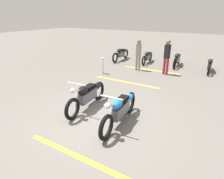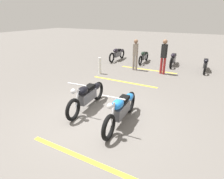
{
  "view_description": "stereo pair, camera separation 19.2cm",
  "coord_description": "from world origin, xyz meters",
  "px_view_note": "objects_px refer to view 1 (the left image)",
  "views": [
    {
      "loc": [
        -3.98,
        -2.83,
        2.9
      ],
      "look_at": [
        0.85,
        0.0,
        0.65
      ],
      "focal_mm": 30.03,
      "sensor_mm": 36.0,
      "label": 1
    },
    {
      "loc": [
        -4.07,
        -2.66,
        2.9
      ],
      "look_at": [
        0.85,
        0.0,
        0.65
      ],
      "focal_mm": 30.03,
      "sensor_mm": 36.0,
      "label": 2
    }
  ],
  "objects_px": {
    "motorcycle_row_far_left": "(210,65)",
    "motorcycle_row_center": "(148,57)",
    "motorcycle_row_right": "(121,54)",
    "bollard_post": "(102,66)",
    "motorcycle_bright_foreground": "(120,108)",
    "bystander_near_row": "(167,55)",
    "bystander_secondary": "(138,53)",
    "motorcycle_dark_foreground": "(88,95)",
    "motorcycle_row_left": "(177,59)"
  },
  "relations": [
    {
      "from": "motorcycle_bright_foreground",
      "to": "bystander_secondary",
      "type": "xyz_separation_m",
      "value": [
        5.3,
        1.73,
        0.48
      ]
    },
    {
      "from": "motorcycle_dark_foreground",
      "to": "bollard_post",
      "type": "bearing_deg",
      "value": -158.69
    },
    {
      "from": "motorcycle_row_left",
      "to": "bystander_near_row",
      "type": "height_order",
      "value": "bystander_near_row"
    },
    {
      "from": "bollard_post",
      "to": "bystander_secondary",
      "type": "bearing_deg",
      "value": -41.31
    },
    {
      "from": "motorcycle_bright_foreground",
      "to": "motorcycle_row_far_left",
      "type": "distance_m",
      "value": 7.18
    },
    {
      "from": "motorcycle_row_far_left",
      "to": "motorcycle_row_left",
      "type": "bearing_deg",
      "value": -105.09
    },
    {
      "from": "motorcycle_row_center",
      "to": "bollard_post",
      "type": "distance_m",
      "value": 3.65
    },
    {
      "from": "bollard_post",
      "to": "motorcycle_row_right",
      "type": "bearing_deg",
      "value": 10.69
    },
    {
      "from": "motorcycle_row_far_left",
      "to": "motorcycle_row_center",
      "type": "height_order",
      "value": "motorcycle_row_center"
    },
    {
      "from": "motorcycle_row_center",
      "to": "motorcycle_row_left",
      "type": "bearing_deg",
      "value": 92.26
    },
    {
      "from": "motorcycle_row_far_left",
      "to": "bystander_secondary",
      "type": "height_order",
      "value": "bystander_secondary"
    },
    {
      "from": "motorcycle_row_left",
      "to": "bystander_secondary",
      "type": "relative_size",
      "value": 1.23
    },
    {
      "from": "motorcycle_row_far_left",
      "to": "motorcycle_row_left",
      "type": "height_order",
      "value": "motorcycle_row_left"
    },
    {
      "from": "bystander_near_row",
      "to": "bollard_post",
      "type": "relative_size",
      "value": 2.07
    },
    {
      "from": "motorcycle_row_center",
      "to": "bollard_post",
      "type": "bearing_deg",
      "value": -21.7
    },
    {
      "from": "motorcycle_bright_foreground",
      "to": "bystander_secondary",
      "type": "distance_m",
      "value": 5.59
    },
    {
      "from": "motorcycle_bright_foreground",
      "to": "motorcycle_row_left",
      "type": "distance_m",
      "value": 7.39
    },
    {
      "from": "bystander_secondary",
      "to": "bollard_post",
      "type": "height_order",
      "value": "bystander_secondary"
    },
    {
      "from": "bystander_near_row",
      "to": "bystander_secondary",
      "type": "bearing_deg",
      "value": 106.3
    },
    {
      "from": "motorcycle_dark_foreground",
      "to": "bollard_post",
      "type": "xyz_separation_m",
      "value": [
        3.47,
        1.69,
        -0.04
      ]
    },
    {
      "from": "bollard_post",
      "to": "motorcycle_dark_foreground",
      "type": "bearing_deg",
      "value": -154.02
    },
    {
      "from": "motorcycle_bright_foreground",
      "to": "bystander_secondary",
      "type": "bearing_deg",
      "value": -165.46
    },
    {
      "from": "bollard_post",
      "to": "motorcycle_row_far_left",
      "type": "bearing_deg",
      "value": -56.28
    },
    {
      "from": "motorcycle_bright_foreground",
      "to": "motorcycle_dark_foreground",
      "type": "relative_size",
      "value": 1.0
    },
    {
      "from": "motorcycle_bright_foreground",
      "to": "motorcycle_row_right",
      "type": "height_order",
      "value": "motorcycle_bright_foreground"
    },
    {
      "from": "motorcycle_row_right",
      "to": "bollard_post",
      "type": "bearing_deg",
      "value": 10.81
    },
    {
      "from": "motorcycle_bright_foreground",
      "to": "motorcycle_row_center",
      "type": "xyz_separation_m",
      "value": [
        7.23,
        1.88,
        -0.06
      ]
    },
    {
      "from": "motorcycle_row_far_left",
      "to": "motorcycle_row_center",
      "type": "xyz_separation_m",
      "value": [
        0.26,
        3.6,
        0.01
      ]
    },
    {
      "from": "motorcycle_dark_foreground",
      "to": "bystander_secondary",
      "type": "relative_size",
      "value": 1.33
    },
    {
      "from": "motorcycle_row_far_left",
      "to": "motorcycle_row_center",
      "type": "relative_size",
      "value": 0.98
    },
    {
      "from": "motorcycle_row_far_left",
      "to": "motorcycle_dark_foreground",
      "type": "bearing_deg",
      "value": -26.97
    },
    {
      "from": "motorcycle_row_far_left",
      "to": "motorcycle_row_right",
      "type": "bearing_deg",
      "value": -92.65
    },
    {
      "from": "motorcycle_dark_foreground",
      "to": "bystander_near_row",
      "type": "relative_size",
      "value": 1.26
    },
    {
      "from": "motorcycle_row_right",
      "to": "bystander_secondary",
      "type": "bearing_deg",
      "value": 48.65
    },
    {
      "from": "bystander_secondary",
      "to": "bollard_post",
      "type": "distance_m",
      "value": 2.09
    },
    {
      "from": "motorcycle_dark_foreground",
      "to": "bystander_near_row",
      "type": "distance_m",
      "value": 5.16
    },
    {
      "from": "motorcycle_bright_foreground",
      "to": "bystander_near_row",
      "type": "xyz_separation_m",
      "value": [
        5.31,
        0.2,
        0.52
      ]
    },
    {
      "from": "bystander_near_row",
      "to": "motorcycle_dark_foreground",
      "type": "bearing_deg",
      "value": -177.34
    },
    {
      "from": "bystander_near_row",
      "to": "bystander_secondary",
      "type": "distance_m",
      "value": 1.53
    },
    {
      "from": "motorcycle_row_left",
      "to": "bollard_post",
      "type": "height_order",
      "value": "bollard_post"
    },
    {
      "from": "motorcycle_dark_foreground",
      "to": "bystander_secondary",
      "type": "bearing_deg",
      "value": 179.36
    },
    {
      "from": "motorcycle_row_far_left",
      "to": "bystander_secondary",
      "type": "bearing_deg",
      "value": -66.2
    },
    {
      "from": "motorcycle_row_far_left",
      "to": "bystander_near_row",
      "type": "distance_m",
      "value": 2.6
    },
    {
      "from": "motorcycle_bright_foreground",
      "to": "bystander_near_row",
      "type": "relative_size",
      "value": 1.26
    },
    {
      "from": "motorcycle_dark_foreground",
      "to": "motorcycle_row_center",
      "type": "relative_size",
      "value": 1.14
    },
    {
      "from": "bystander_near_row",
      "to": "motorcycle_row_left",
      "type": "bearing_deg",
      "value": 12.86
    },
    {
      "from": "motorcycle_dark_foreground",
      "to": "bollard_post",
      "type": "distance_m",
      "value": 3.86
    },
    {
      "from": "motorcycle_bright_foreground",
      "to": "bollard_post",
      "type": "distance_m",
      "value": 4.87
    },
    {
      "from": "motorcycle_row_left",
      "to": "bollard_post",
      "type": "distance_m",
      "value": 4.68
    },
    {
      "from": "motorcycle_dark_foreground",
      "to": "bystander_secondary",
      "type": "xyz_separation_m",
      "value": [
        4.99,
        0.35,
        0.48
      ]
    }
  ]
}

